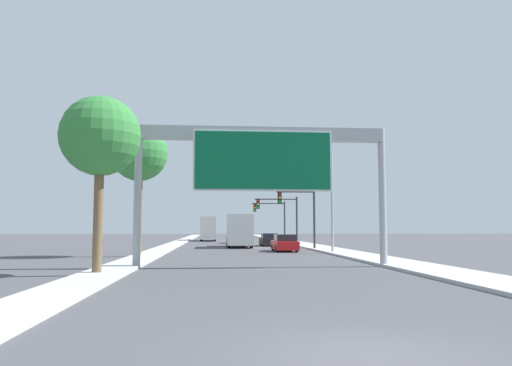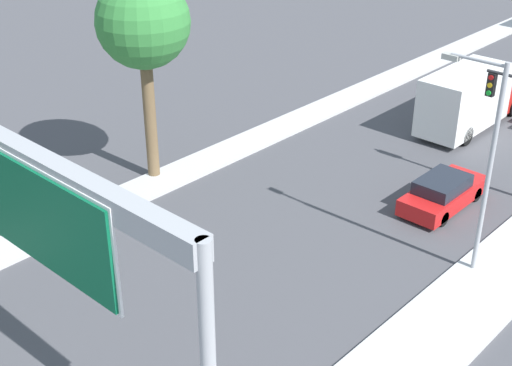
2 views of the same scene
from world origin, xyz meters
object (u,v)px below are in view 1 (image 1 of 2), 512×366
at_px(car_far_right, 285,243).
at_px(car_near_center, 269,240).
at_px(car_far_center, 234,238).
at_px(palm_tree_foreground, 100,137).
at_px(truck_box_secondary, 208,229).
at_px(street_lamp_right, 328,193).
at_px(palm_tree_background, 139,154).
at_px(traffic_light_mid_block, 282,212).
at_px(sign_gantry, 263,155).
at_px(truck_box_primary, 239,231).
at_px(traffic_light_near_intersection, 302,209).
at_px(traffic_light_far_intersection, 273,214).

height_order(car_far_right, car_near_center, car_far_right).
xyz_separation_m(car_far_right, car_near_center, (-0.00, 12.40, -0.03)).
xyz_separation_m(car_far_center, palm_tree_foreground, (-7.53, -43.31, 5.33)).
relative_size(car_near_center, truck_box_secondary, 0.54).
bearing_deg(car_far_right, street_lamp_right, -49.41).
distance_m(truck_box_secondary, palm_tree_background, 40.37).
height_order(car_near_center, traffic_light_mid_block, traffic_light_mid_block).
bearing_deg(sign_gantry, street_lamp_right, 63.94).
relative_size(sign_gantry, truck_box_primary, 1.62).
height_order(sign_gantry, palm_tree_background, palm_tree_background).
bearing_deg(street_lamp_right, palm_tree_background, -167.94).
bearing_deg(palm_tree_foreground, car_near_center, 71.56).
bearing_deg(sign_gantry, car_far_right, 78.34).
relative_size(palm_tree_foreground, street_lamp_right, 0.96).
bearing_deg(car_near_center, car_far_center, 108.88).
height_order(truck_box_primary, traffic_light_near_intersection, traffic_light_near_intersection).
xyz_separation_m(sign_gantry, palm_tree_background, (-7.95, 10.30, 1.46)).
bearing_deg(car_far_center, car_far_right, -81.21).
xyz_separation_m(truck_box_primary, street_lamp_right, (6.55, -12.45, 3.12)).
height_order(traffic_light_near_intersection, traffic_light_far_intersection, traffic_light_near_intersection).
distance_m(truck_box_primary, palm_tree_background, 18.34).
bearing_deg(sign_gantry, traffic_light_near_intersection, 74.53).
height_order(traffic_light_far_intersection, palm_tree_background, palm_tree_background).
xyz_separation_m(traffic_light_far_intersection, palm_tree_foreground, (-12.79, -43.84, 2.26)).
relative_size(sign_gantry, traffic_light_far_intersection, 2.41).
distance_m(car_far_center, palm_tree_background, 31.07).
distance_m(palm_tree_foreground, street_lamp_right, 22.19).
relative_size(traffic_light_far_intersection, street_lamp_right, 0.68).
bearing_deg(car_near_center, truck_box_primary, -134.87).
bearing_deg(car_far_center, traffic_light_near_intersection, -74.02).
bearing_deg(car_far_center, car_near_center, -71.12).
bearing_deg(car_far_right, car_far_center, 98.79).
height_order(sign_gantry, traffic_light_far_intersection, sign_gantry).
bearing_deg(palm_tree_foreground, traffic_light_mid_block, 69.55).
distance_m(truck_box_secondary, traffic_light_mid_block, 21.77).
xyz_separation_m(truck_box_primary, traffic_light_near_intersection, (5.57, -5.72, 2.10)).
relative_size(car_near_center, traffic_light_far_intersection, 0.82).
relative_size(car_near_center, traffic_light_near_intersection, 0.80).
bearing_deg(traffic_light_mid_block, traffic_light_near_intersection, -87.22).
xyz_separation_m(traffic_light_mid_block, palm_tree_foreground, (-12.62, -33.84, 2.21)).
bearing_deg(car_far_center, truck_box_secondary, 108.53).
distance_m(car_far_right, traffic_light_mid_block, 13.62).
relative_size(truck_box_secondary, street_lamp_right, 1.04).
bearing_deg(palm_tree_background, palm_tree_foreground, -88.27).
distance_m(sign_gantry, traffic_light_mid_block, 30.63).
bearing_deg(truck_box_secondary, palm_tree_foreground, -94.29).
bearing_deg(traffic_light_far_intersection, car_far_center, -174.20).
relative_size(car_far_right, palm_tree_foreground, 0.60).
relative_size(traffic_light_near_intersection, street_lamp_right, 0.70).
distance_m(car_far_right, car_far_center, 22.90).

